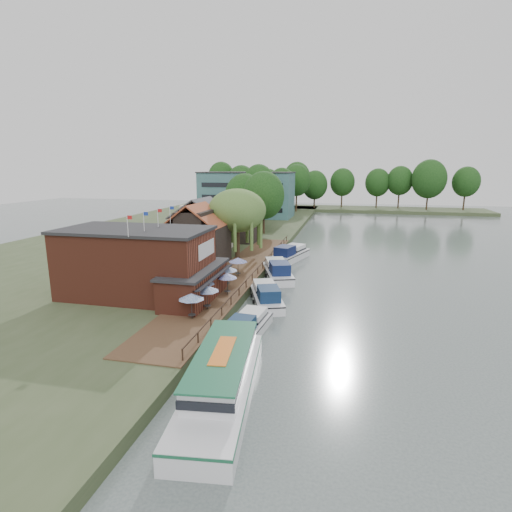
% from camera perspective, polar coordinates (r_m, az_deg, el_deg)
% --- Properties ---
extents(ground, '(260.00, 260.00, 0.00)m').
position_cam_1_polar(ground, '(41.11, 4.42, -8.06)').
color(ground, '#485351').
rests_on(ground, ground).
extents(land_bank, '(50.00, 140.00, 1.00)m').
position_cam_1_polar(land_bank, '(82.47, -12.75, 2.51)').
color(land_bank, '#384728').
rests_on(land_bank, ground).
extents(quay_deck, '(6.00, 50.00, 0.10)m').
position_cam_1_polar(quay_deck, '(51.73, -2.66, -2.47)').
color(quay_deck, '#47301E').
rests_on(quay_deck, land_bank).
extents(quay_rail, '(0.20, 49.00, 1.00)m').
position_cam_1_polar(quay_rail, '(51.44, 0.38, -2.02)').
color(quay_rail, black).
rests_on(quay_rail, land_bank).
extents(pub, '(20.00, 11.00, 7.30)m').
position_cam_1_polar(pub, '(43.07, -14.43, -1.00)').
color(pub, maroon).
rests_on(pub, land_bank).
extents(hotel_block, '(25.40, 12.40, 12.30)m').
position_cam_1_polar(hotel_block, '(111.78, -1.29, 8.81)').
color(hotel_block, '#38666B').
rests_on(hotel_block, land_bank).
extents(cottage_a, '(8.60, 7.60, 8.50)m').
position_cam_1_polar(cottage_a, '(56.75, -8.44, 3.09)').
color(cottage_a, black).
rests_on(cottage_a, land_bank).
extents(cottage_b, '(9.60, 8.60, 8.50)m').
position_cam_1_polar(cottage_b, '(67.04, -7.72, 4.56)').
color(cottage_b, beige).
rests_on(cottage_b, land_bank).
extents(cottage_c, '(7.60, 7.60, 8.50)m').
position_cam_1_polar(cottage_c, '(74.30, -2.36, 5.43)').
color(cottage_c, black).
rests_on(cottage_c, land_bank).
extents(willow, '(8.60, 8.60, 10.43)m').
position_cam_1_polar(willow, '(59.87, -2.69, 4.64)').
color(willow, '#476B2D').
rests_on(willow, land_bank).
extents(umbrella_0, '(2.35, 2.35, 2.38)m').
position_cam_1_polar(umbrella_0, '(36.49, -9.18, -7.07)').
color(umbrella_0, navy).
rests_on(umbrella_0, quay_deck).
extents(umbrella_1, '(2.37, 2.37, 2.38)m').
position_cam_1_polar(umbrella_1, '(38.60, -7.01, -5.90)').
color(umbrella_1, navy).
rests_on(umbrella_1, quay_deck).
extents(umbrella_2, '(1.95, 1.95, 2.38)m').
position_cam_1_polar(umbrella_2, '(40.85, -7.22, -4.87)').
color(umbrella_2, navy).
rests_on(umbrella_2, quay_deck).
extents(umbrella_3, '(2.16, 2.16, 2.38)m').
position_cam_1_polar(umbrella_3, '(42.81, -4.12, -3.98)').
color(umbrella_3, navy).
rests_on(umbrella_3, quay_deck).
extents(umbrella_4, '(2.44, 2.44, 2.38)m').
position_cam_1_polar(umbrella_4, '(45.80, -4.17, -2.88)').
color(umbrella_4, navy).
rests_on(umbrella_4, quay_deck).
extents(umbrella_5, '(2.38, 2.38, 2.38)m').
position_cam_1_polar(umbrella_5, '(49.89, -2.58, -1.56)').
color(umbrella_5, '#1B2B99').
rests_on(umbrella_5, quay_deck).
extents(cruiser_0, '(3.70, 9.19, 2.13)m').
position_cam_1_polar(cruiser_0, '(35.36, -1.24, -9.68)').
color(cruiser_0, silver).
rests_on(cruiser_0, ground).
extents(cruiser_1, '(6.19, 10.13, 2.33)m').
position_cam_1_polar(cruiser_1, '(43.27, 1.47, -5.33)').
color(cruiser_1, white).
rests_on(cruiser_1, ground).
extents(cruiser_2, '(6.62, 11.10, 2.59)m').
position_cam_1_polar(cruiser_2, '(53.12, 3.08, -1.80)').
color(cruiser_2, white).
rests_on(cruiser_2, ground).
extents(cruiser_3, '(6.25, 11.10, 2.59)m').
position_cam_1_polar(cruiser_3, '(63.53, 4.92, 0.56)').
color(cruiser_3, white).
rests_on(cruiser_3, ground).
extents(tour_boat, '(5.61, 14.48, 3.08)m').
position_cam_1_polar(tour_boat, '(26.35, -4.98, -16.82)').
color(tour_boat, silver).
rests_on(tour_boat, ground).
extents(swan, '(0.44, 0.44, 0.44)m').
position_cam_1_polar(swan, '(32.23, -3.94, -13.66)').
color(swan, white).
rests_on(swan, ground).
extents(bank_tree_0, '(8.47, 8.47, 12.75)m').
position_cam_1_polar(bank_tree_0, '(82.25, 1.11, 7.62)').
color(bank_tree_0, '#143811').
rests_on(bank_tree_0, land_bank).
extents(bank_tree_1, '(8.92, 8.92, 12.18)m').
position_cam_1_polar(bank_tree_1, '(90.98, -1.64, 7.91)').
color(bank_tree_1, '#143811').
rests_on(bank_tree_1, land_bank).
extents(bank_tree_2, '(7.43, 7.43, 14.25)m').
position_cam_1_polar(bank_tree_2, '(97.93, 0.40, 8.85)').
color(bank_tree_2, '#143811').
rests_on(bank_tree_2, land_bank).
extents(bank_tree_3, '(7.79, 7.79, 13.40)m').
position_cam_1_polar(bank_tree_3, '(116.79, 3.70, 9.21)').
color(bank_tree_3, '#143811').
rests_on(bank_tree_3, land_bank).
extents(bank_tree_4, '(8.46, 8.46, 14.45)m').
position_cam_1_polar(bank_tree_4, '(125.32, 5.83, 9.64)').
color(bank_tree_4, '#143811').
rests_on(bank_tree_4, land_bank).
extents(bank_tree_5, '(6.07, 6.07, 10.22)m').
position_cam_1_polar(bank_tree_5, '(132.40, 4.20, 8.91)').
color(bank_tree_5, '#143811').
rests_on(bank_tree_5, land_bank).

